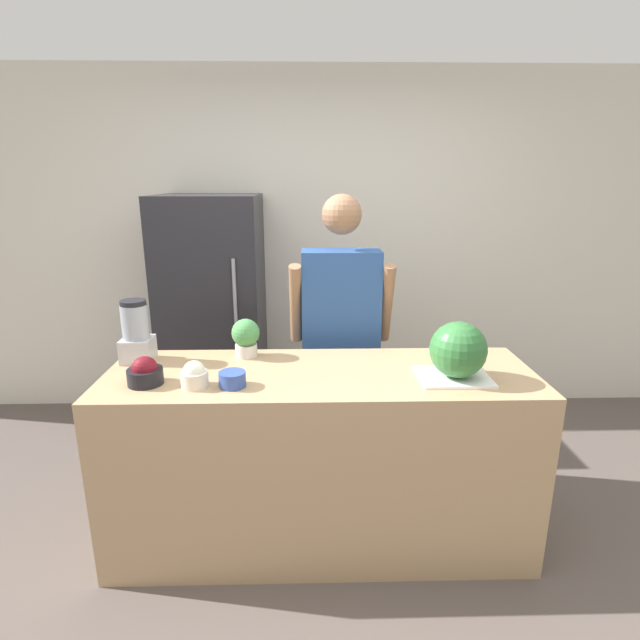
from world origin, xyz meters
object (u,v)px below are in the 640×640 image
(bowl_cream, at_px, (194,376))
(blender, at_px, (136,333))
(bowl_small_blue, at_px, (232,379))
(bowl_cherries, at_px, (145,373))
(refrigerator, at_px, (214,315))
(watermelon, at_px, (458,350))
(person, at_px, (340,339))
(potted_plant, at_px, (246,337))

(bowl_cream, relative_size, blender, 0.39)
(bowl_small_blue, bearing_deg, bowl_cherries, 174.60)
(bowl_cherries, bearing_deg, bowl_small_blue, -5.40)
(refrigerator, height_order, watermelon, refrigerator)
(blender, bearing_deg, bowl_small_blue, -32.79)
(refrigerator, relative_size, person, 0.99)
(potted_plant, bearing_deg, bowl_small_blue, -92.42)
(bowl_cherries, bearing_deg, refrigerator, 87.90)
(bowl_small_blue, xyz_separation_m, potted_plant, (0.02, 0.39, 0.07))
(refrigerator, bearing_deg, bowl_small_blue, -76.53)
(bowl_cream, distance_m, potted_plant, 0.43)
(person, distance_m, bowl_cream, 1.03)
(refrigerator, distance_m, watermelon, 1.95)
(watermelon, bearing_deg, bowl_cherries, -179.18)
(bowl_cream, bearing_deg, bowl_cherries, 171.01)
(bowl_cherries, height_order, bowl_cream, bowl_cherries)
(person, height_order, watermelon, person)
(person, xyz_separation_m, watermelon, (0.49, -0.70, 0.17))
(potted_plant, bearing_deg, bowl_cherries, -139.52)
(blender, bearing_deg, watermelon, -10.26)
(blender, bearing_deg, bowl_cream, -43.31)
(bowl_cherries, relative_size, potted_plant, 0.79)
(bowl_cherries, bearing_deg, person, 37.73)
(person, distance_m, bowl_small_blue, 0.92)
(bowl_cherries, distance_m, bowl_small_blue, 0.40)
(watermelon, height_order, bowl_cream, watermelon)
(bowl_cream, xyz_separation_m, potted_plant, (0.18, 0.39, 0.05))
(bowl_small_blue, distance_m, blender, 0.63)
(bowl_cherries, height_order, blender, blender)
(refrigerator, height_order, bowl_small_blue, refrigerator)
(person, xyz_separation_m, bowl_small_blue, (-0.53, -0.75, 0.07))
(bowl_cream, height_order, blender, blender)
(refrigerator, distance_m, person, 1.11)
(refrigerator, bearing_deg, blender, -99.24)
(bowl_cream, distance_m, bowl_small_blue, 0.17)
(bowl_small_blue, bearing_deg, blender, 147.21)
(watermelon, distance_m, bowl_cherries, 1.42)
(refrigerator, bearing_deg, person, -38.04)
(refrigerator, relative_size, bowl_cream, 13.95)
(blender, xyz_separation_m, potted_plant, (0.54, 0.05, -0.04))
(bowl_cherries, xyz_separation_m, potted_plant, (0.41, 0.35, 0.05))
(bowl_cherries, bearing_deg, blender, 113.09)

